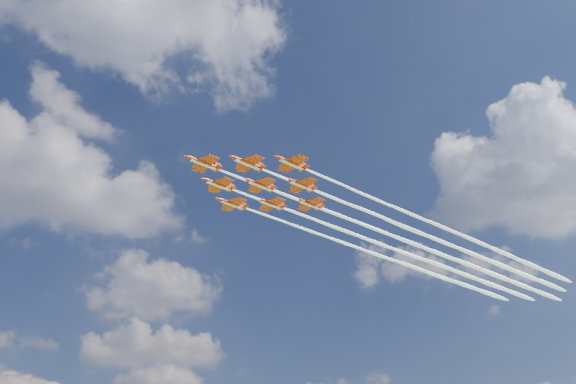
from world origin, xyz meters
The scene contains 9 objects.
jet_lead centered at (46.36, 16.00, 85.31)m, with size 138.11×43.83×2.78m.
jet_row2_port centered at (57.30, 11.60, 85.31)m, with size 138.11×43.83×2.78m.
jet_row2_starb centered at (53.27, 25.56, 85.31)m, with size 138.11×43.83×2.78m.
jet_row3_port centered at (68.24, 7.20, 85.31)m, with size 138.11×43.83×2.78m.
jet_row3_centre centered at (64.21, 21.16, 85.31)m, with size 138.11×43.83×2.78m.
jet_row3_starb centered at (60.17, 35.12, 85.31)m, with size 138.11×43.83×2.78m.
jet_row4_port centered at (75.14, 16.76, 85.31)m, with size 138.11×43.83×2.78m.
jet_row4_starb centered at (71.11, 30.71, 85.31)m, with size 138.11×43.83×2.78m.
jet_tail centered at (82.05, 26.31, 85.31)m, with size 138.11×43.83×2.78m.
Camera 1 is at (-45.32, -128.98, 4.00)m, focal length 35.00 mm.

